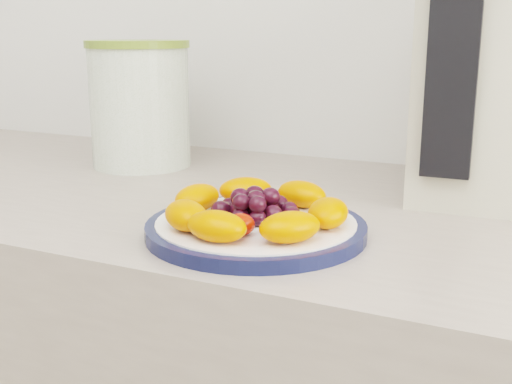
% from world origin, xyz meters
% --- Properties ---
extents(plate_rim, '(0.25, 0.25, 0.01)m').
position_xyz_m(plate_rim, '(-0.00, 1.04, 0.91)').
color(plate_rim, '#11183B').
rests_on(plate_rim, counter).
extents(plate_face, '(0.22, 0.22, 0.02)m').
position_xyz_m(plate_face, '(-0.00, 1.04, 0.91)').
color(plate_face, white).
rests_on(plate_face, counter).
extents(canister, '(0.21, 0.21, 0.19)m').
position_xyz_m(canister, '(-0.34, 1.30, 1.00)').
color(canister, '#3A611A').
rests_on(canister, counter).
extents(canister_lid, '(0.22, 0.22, 0.01)m').
position_xyz_m(canister_lid, '(-0.34, 1.30, 1.10)').
color(canister_lid, olive).
rests_on(canister_lid, canister).
extents(appliance_body, '(0.21, 0.28, 0.34)m').
position_xyz_m(appliance_body, '(0.21, 1.36, 1.07)').
color(appliance_body, beige).
rests_on(appliance_body, counter).
extents(appliance_panel, '(0.06, 0.02, 0.25)m').
position_xyz_m(appliance_panel, '(0.17, 1.22, 1.07)').
color(appliance_panel, black).
rests_on(appliance_panel, appliance_body).
extents(fruit_plate, '(0.21, 0.21, 0.04)m').
position_xyz_m(fruit_plate, '(-0.01, 1.04, 0.93)').
color(fruit_plate, '#F05400').
rests_on(fruit_plate, plate_face).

